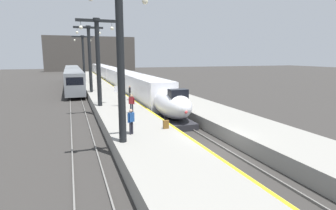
{
  "coord_description": "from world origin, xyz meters",
  "views": [
    {
      "loc": [
        -8.7,
        -15.24,
        6.17
      ],
      "look_at": [
        -0.5,
        7.6,
        1.8
      ],
      "focal_mm": 29.22,
      "sensor_mm": 36.0,
      "label": 1
    }
  ],
  "objects_px": {
    "station_column_far": "(90,53)",
    "departure_info_board": "(119,92)",
    "station_column_mid": "(98,54)",
    "station_column_distant": "(83,54)",
    "passenger_mid_platform": "(130,92)",
    "highspeed_train_main": "(115,77)",
    "regional_train_adjacent": "(73,77)",
    "passenger_far_waiting": "(132,102)",
    "passenger_near_edge": "(131,120)",
    "rolling_suitcase": "(166,124)",
    "station_column_near": "(120,49)"
  },
  "relations": [
    {
      "from": "passenger_near_edge",
      "to": "departure_info_board",
      "type": "xyz_separation_m",
      "value": [
        1.0,
        10.54,
        0.52
      ]
    },
    {
      "from": "station_column_mid",
      "to": "station_column_distant",
      "type": "bearing_deg",
      "value": 90.0
    },
    {
      "from": "departure_info_board",
      "to": "station_column_far",
      "type": "bearing_deg",
      "value": 98.28
    },
    {
      "from": "regional_train_adjacent",
      "to": "passenger_far_waiting",
      "type": "relative_size",
      "value": 21.66
    },
    {
      "from": "regional_train_adjacent",
      "to": "departure_info_board",
      "type": "height_order",
      "value": "regional_train_adjacent"
    },
    {
      "from": "station_column_distant",
      "to": "departure_info_board",
      "type": "height_order",
      "value": "station_column_distant"
    },
    {
      "from": "passenger_far_waiting",
      "to": "station_column_distant",
      "type": "bearing_deg",
      "value": 93.92
    },
    {
      "from": "highspeed_train_main",
      "to": "station_column_near",
      "type": "distance_m",
      "value": 41.47
    },
    {
      "from": "station_column_mid",
      "to": "rolling_suitcase",
      "type": "xyz_separation_m",
      "value": [
        3.45,
        -10.89,
        -5.02
      ]
    },
    {
      "from": "station_column_distant",
      "to": "passenger_far_waiting",
      "type": "relative_size",
      "value": 5.39
    },
    {
      "from": "station_column_near",
      "to": "passenger_mid_platform",
      "type": "height_order",
      "value": "station_column_near"
    },
    {
      "from": "rolling_suitcase",
      "to": "passenger_near_edge",
      "type": "bearing_deg",
      "value": -167.56
    },
    {
      "from": "station_column_far",
      "to": "rolling_suitcase",
      "type": "relative_size",
      "value": 9.39
    },
    {
      "from": "station_column_near",
      "to": "rolling_suitcase",
      "type": "bearing_deg",
      "value": 30.11
    },
    {
      "from": "passenger_mid_platform",
      "to": "rolling_suitcase",
      "type": "distance_m",
      "value": 13.63
    },
    {
      "from": "passenger_far_waiting",
      "to": "rolling_suitcase",
      "type": "distance_m",
      "value": 6.29
    },
    {
      "from": "regional_train_adjacent",
      "to": "passenger_mid_platform",
      "type": "distance_m",
      "value": 26.7
    },
    {
      "from": "station_column_distant",
      "to": "passenger_near_edge",
      "type": "xyz_separation_m",
      "value": [
        0.82,
        -40.52,
        -4.49
      ]
    },
    {
      "from": "departure_info_board",
      "to": "station_column_near",
      "type": "bearing_deg",
      "value": -98.67
    },
    {
      "from": "passenger_near_edge",
      "to": "passenger_far_waiting",
      "type": "bearing_deg",
      "value": 77.47
    },
    {
      "from": "highspeed_train_main",
      "to": "passenger_far_waiting",
      "type": "distance_m",
      "value": 32.84
    },
    {
      "from": "station_column_near",
      "to": "station_column_mid",
      "type": "distance_m",
      "value": 12.9
    },
    {
      "from": "highspeed_train_main",
      "to": "station_column_near",
      "type": "relative_size",
      "value": 8.22
    },
    {
      "from": "station_column_near",
      "to": "passenger_near_edge",
      "type": "height_order",
      "value": "station_column_near"
    },
    {
      "from": "highspeed_train_main",
      "to": "regional_train_adjacent",
      "type": "relative_size",
      "value": 2.05
    },
    {
      "from": "highspeed_train_main",
      "to": "passenger_far_waiting",
      "type": "relative_size",
      "value": 44.48
    },
    {
      "from": "passenger_mid_platform",
      "to": "highspeed_train_main",
      "type": "bearing_deg",
      "value": 85.07
    },
    {
      "from": "highspeed_train_main",
      "to": "passenger_mid_platform",
      "type": "height_order",
      "value": "highspeed_train_main"
    },
    {
      "from": "highspeed_train_main",
      "to": "passenger_near_edge",
      "type": "xyz_separation_m",
      "value": [
        -5.08,
        -39.37,
        0.07
      ]
    },
    {
      "from": "station_column_mid",
      "to": "station_column_far",
      "type": "xyz_separation_m",
      "value": [
        0.0,
        11.6,
        0.23
      ]
    },
    {
      "from": "station_column_far",
      "to": "rolling_suitcase",
      "type": "xyz_separation_m",
      "value": [
        3.45,
        -22.5,
        -5.24
      ]
    },
    {
      "from": "regional_train_adjacent",
      "to": "station_column_far",
      "type": "xyz_separation_m",
      "value": [
        2.2,
        -17.15,
        4.47
      ]
    },
    {
      "from": "station_column_near",
      "to": "station_column_far",
      "type": "relative_size",
      "value": 0.99
    },
    {
      "from": "station_column_far",
      "to": "departure_info_board",
      "type": "distance_m",
      "value": 13.3
    },
    {
      "from": "departure_info_board",
      "to": "station_column_mid",
      "type": "bearing_deg",
      "value": 152.95
    },
    {
      "from": "regional_train_adjacent",
      "to": "station_column_mid",
      "type": "distance_m",
      "value": 29.15
    },
    {
      "from": "station_column_distant",
      "to": "departure_info_board",
      "type": "xyz_separation_m",
      "value": [
        1.82,
        -29.97,
        -3.98
      ]
    },
    {
      "from": "regional_train_adjacent",
      "to": "passenger_mid_platform",
      "type": "xyz_separation_m",
      "value": [
        5.93,
        -26.03,
        -0.09
      ]
    },
    {
      "from": "station_column_far",
      "to": "passenger_mid_platform",
      "type": "bearing_deg",
      "value": -67.24
    },
    {
      "from": "station_column_far",
      "to": "passenger_near_edge",
      "type": "bearing_deg",
      "value": -87.96
    },
    {
      "from": "station_column_near",
      "to": "passenger_near_edge",
      "type": "distance_m",
      "value": 4.8
    },
    {
      "from": "station_column_near",
      "to": "station_column_far",
      "type": "height_order",
      "value": "station_column_far"
    },
    {
      "from": "rolling_suitcase",
      "to": "station_column_distant",
      "type": "bearing_deg",
      "value": 94.94
    },
    {
      "from": "regional_train_adjacent",
      "to": "rolling_suitcase",
      "type": "xyz_separation_m",
      "value": [
        5.65,
        -39.65,
        -0.77
      ]
    },
    {
      "from": "passenger_far_waiting",
      "to": "station_column_near",
      "type": "bearing_deg",
      "value": -105.87
    },
    {
      "from": "station_column_distant",
      "to": "passenger_mid_platform",
      "type": "height_order",
      "value": "station_column_distant"
    },
    {
      "from": "regional_train_adjacent",
      "to": "station_column_near",
      "type": "distance_m",
      "value": 41.94
    },
    {
      "from": "highspeed_train_main",
      "to": "departure_info_board",
      "type": "height_order",
      "value": "highspeed_train_main"
    },
    {
      "from": "station_column_mid",
      "to": "highspeed_train_main",
      "type": "bearing_deg",
      "value": 78.06
    },
    {
      "from": "highspeed_train_main",
      "to": "station_column_distant",
      "type": "height_order",
      "value": "station_column_distant"
    }
  ]
}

